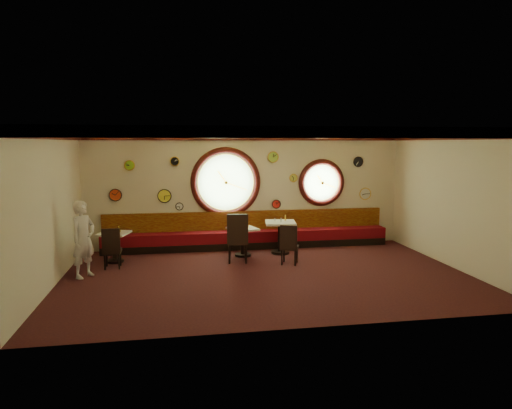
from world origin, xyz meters
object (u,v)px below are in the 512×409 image
condiment_b_salt (241,226)px  condiment_c_bottle (285,218)px  table_c (280,233)px  chair_a (112,246)px  condiment_a_bottle (120,229)px  table_b (243,238)px  condiment_b_pepper (242,226)px  chair_b (238,235)px  condiment_c_salt (275,220)px  condiment_a_salt (110,231)px  condiment_a_pepper (112,231)px  table_a (114,243)px  condiment_b_bottle (248,225)px  condiment_c_pepper (281,220)px  chair_c (289,242)px  waiter (83,239)px

condiment_b_salt → condiment_c_bottle: bearing=9.4°
table_c → chair_a: bearing=-169.1°
condiment_b_salt → condiment_a_bottle: bearing=-178.9°
table_b → condiment_b_pepper: condiment_b_pepper is taller
table_c → chair_b: size_ratio=1.17×
chair_b → condiment_c_salt: size_ratio=8.78×
condiment_a_salt → condiment_a_pepper: bearing=-38.6°
condiment_b_salt → condiment_a_pepper: 3.22m
table_a → condiment_a_pepper: (-0.03, -0.04, 0.33)m
table_c → condiment_b_bottle: condiment_b_bottle is taller
table_b → condiment_a_salt: condiment_a_salt is taller
condiment_b_salt → condiment_a_bottle: size_ratio=0.60×
table_a → table_c: table_c is taller
table_c → chair_b: (-1.25, -0.77, 0.16)m
condiment_c_salt → condiment_a_pepper: condiment_c_salt is taller
table_c → table_a: bearing=-177.6°
condiment_c_pepper → condiment_c_bottle: (0.16, 0.20, 0.02)m
chair_c → condiment_c_salt: 1.32m
condiment_a_salt → condiment_a_pepper: same height
condiment_a_bottle → condiment_b_bottle: (3.25, 0.09, -0.01)m
chair_c → condiment_a_bottle: bearing=-171.5°
condiment_a_pepper → condiment_b_pepper: 3.23m
chair_c → condiment_c_bottle: bearing=103.4°
condiment_c_salt → condiment_b_bottle: (-0.76, -0.15, -0.09)m
chair_c → condiment_a_salt: chair_c is taller
chair_c → condiment_c_bottle: (0.21, 1.30, 0.38)m
condiment_b_pepper → condiment_b_bottle: size_ratio=0.69×
table_a → waiter: (-0.48, -1.21, 0.38)m
condiment_a_salt → condiment_c_bottle: size_ratio=0.62×
table_c → condiment_a_bottle: 4.14m
table_b → waiter: waiter is taller
chair_a → condiment_b_salt: bearing=12.3°
condiment_a_bottle → condiment_b_bottle: size_ratio=1.09×
table_a → table_b: 3.23m
chair_b → condiment_b_pepper: 0.68m
table_a → condiment_a_pepper: size_ratio=8.63×
condiment_c_salt → condiment_a_pepper: 4.18m
condiment_b_salt → condiment_b_pepper: condiment_b_pepper is taller
table_a → chair_a: 0.64m
condiment_c_salt → condiment_b_pepper: condiment_c_salt is taller
condiment_a_bottle → condiment_c_bottle: 4.31m
table_a → condiment_b_pepper: condiment_b_pepper is taller
table_c → condiment_a_pepper: table_c is taller
table_a → condiment_a_bottle: size_ratio=5.53×
condiment_c_pepper → waiter: size_ratio=0.07×
table_a → table_b: (3.23, 0.07, -0.00)m
table_a → condiment_c_bottle: bearing=4.0°
condiment_b_salt → condiment_b_bottle: 0.20m
condiment_c_salt → condiment_a_salt: bearing=-176.2°
chair_a → table_b: bearing=11.5°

